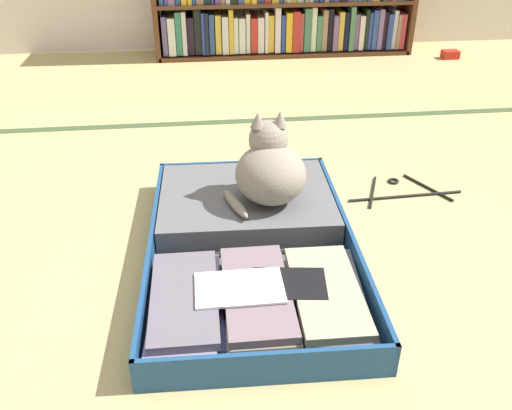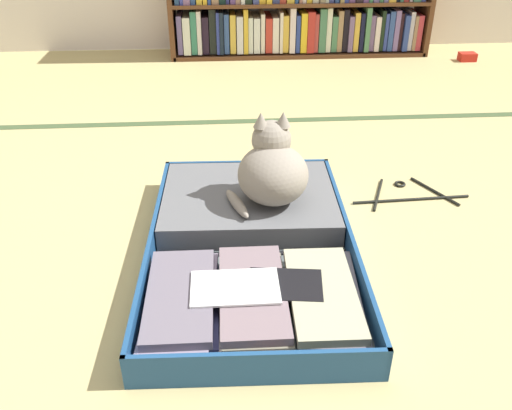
% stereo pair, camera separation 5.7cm
% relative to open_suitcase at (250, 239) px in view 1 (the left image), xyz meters
% --- Properties ---
extents(ground_plane, '(10.00, 10.00, 0.00)m').
position_rel_open_suitcase_xyz_m(ground_plane, '(-0.02, -0.07, -0.04)').
color(ground_plane, tan).
extents(tatami_border, '(4.80, 0.05, 0.00)m').
position_rel_open_suitcase_xyz_m(tatami_border, '(-0.02, 1.02, -0.04)').
color(tatami_border, '#3E5431').
rests_on(tatami_border, ground_plane).
extents(open_suitcase, '(0.61, 0.95, 0.09)m').
position_rel_open_suitcase_xyz_m(open_suitcase, '(0.00, 0.00, 0.00)').
color(open_suitcase, navy).
rests_on(open_suitcase, ground_plane).
extents(black_cat, '(0.27, 0.25, 0.28)m').
position_rel_open_suitcase_xyz_m(black_cat, '(0.08, 0.15, 0.15)').
color(black_cat, gray).
rests_on(black_cat, open_suitcase).
extents(clothes_hanger, '(0.42, 0.22, 0.01)m').
position_rel_open_suitcase_xyz_m(clothes_hanger, '(0.58, 0.29, -0.04)').
color(clothes_hanger, black).
rests_on(clothes_hanger, ground_plane).
extents(small_red_pouch, '(0.10, 0.07, 0.05)m').
position_rel_open_suitcase_xyz_m(small_red_pouch, '(1.46, 1.92, -0.02)').
color(small_red_pouch, red).
rests_on(small_red_pouch, ground_plane).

